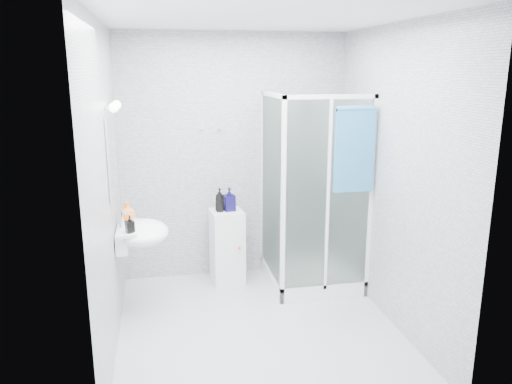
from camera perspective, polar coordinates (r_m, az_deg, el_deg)
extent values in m
cube|color=#B8BCBF|center=(4.09, 0.26, 0.86)|extent=(2.40, 2.60, 2.60)
cube|color=silver|center=(4.56, 0.24, -15.24)|extent=(2.40, 2.60, 0.01)
cube|color=white|center=(4.00, 0.28, 19.26)|extent=(2.40, 2.60, 0.01)
cube|color=white|center=(5.44, 6.31, -9.61)|extent=(0.90, 0.90, 0.12)
cube|color=white|center=(4.89, 2.01, 11.04)|extent=(0.04, 0.90, 0.04)
cube|color=white|center=(4.60, 8.57, 10.71)|extent=(0.90, 0.04, 0.04)
cube|color=white|center=(4.63, 3.11, -1.44)|extent=(0.04, 0.04, 2.00)
cube|color=white|center=(5.02, 1.81, 0.26)|extent=(0.02, 0.82, 1.84)
cube|color=white|center=(4.73, 8.21, -0.73)|extent=(0.82, 0.02, 1.84)
cube|color=white|center=(4.74, 8.17, -0.70)|extent=(0.03, 0.04, 1.84)
cylinder|color=silver|center=(5.44, 5.45, 4.59)|extent=(0.02, 0.02, 1.00)
cylinder|color=silver|center=(5.36, 5.66, 9.51)|extent=(0.09, 0.05, 0.09)
cylinder|color=silver|center=(5.54, 5.79, 1.59)|extent=(0.12, 0.04, 0.12)
cylinder|color=silver|center=(4.68, 11.92, 8.16)|extent=(0.03, 0.05, 0.03)
cube|color=white|center=(4.61, -14.98, -5.23)|extent=(0.10, 0.40, 0.18)
ellipsoid|color=white|center=(4.58, -12.77, -4.54)|extent=(0.46, 0.56, 0.20)
cube|color=white|center=(4.58, -14.31, -4.01)|extent=(0.16, 0.50, 0.02)
cylinder|color=silver|center=(4.56, -15.12, -3.08)|extent=(0.04, 0.04, 0.16)
cylinder|color=silver|center=(4.53, -14.54, -2.27)|extent=(0.12, 0.02, 0.02)
cube|color=white|center=(4.43, -16.16, 3.96)|extent=(0.02, 0.60, 0.70)
cylinder|color=silver|center=(4.22, -16.52, 9.23)|extent=(0.05, 0.04, 0.04)
sphere|color=white|center=(4.22, -15.97, 9.26)|extent=(0.08, 0.08, 0.08)
cylinder|color=silver|center=(4.54, -16.17, 9.53)|extent=(0.05, 0.04, 0.04)
sphere|color=white|center=(4.54, -15.66, 9.56)|extent=(0.08, 0.08, 0.08)
cylinder|color=silver|center=(5.23, -6.31, 7.18)|extent=(0.02, 0.04, 0.02)
sphere|color=silver|center=(5.20, -6.29, 7.15)|extent=(0.03, 0.03, 0.03)
cylinder|color=silver|center=(5.25, -4.12, 7.26)|extent=(0.02, 0.04, 0.02)
sphere|color=silver|center=(5.22, -4.08, 7.23)|extent=(0.03, 0.03, 0.03)
cube|color=white|center=(5.32, -3.32, -6.23)|extent=(0.35, 0.35, 0.79)
cube|color=white|center=(5.18, -3.08, -6.81)|extent=(0.29, 0.04, 0.67)
sphere|color=#EE4E21|center=(5.16, -1.91, -6.40)|extent=(0.03, 0.03, 0.03)
cube|color=teal|center=(4.68, 11.18, 4.63)|extent=(0.37, 0.04, 0.77)
cylinder|color=teal|center=(4.63, 11.40, 9.31)|extent=(0.37, 0.05, 0.05)
imported|color=black|center=(5.15, -4.18, -0.91)|extent=(0.12, 0.12, 0.25)
imported|color=#100B42|center=(5.17, -3.07, -0.83)|extent=(0.13, 0.13, 0.24)
imported|color=orange|center=(4.71, -14.50, -2.16)|extent=(0.15, 0.15, 0.18)
imported|color=black|center=(4.39, -14.22, -3.58)|extent=(0.09, 0.09, 0.15)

